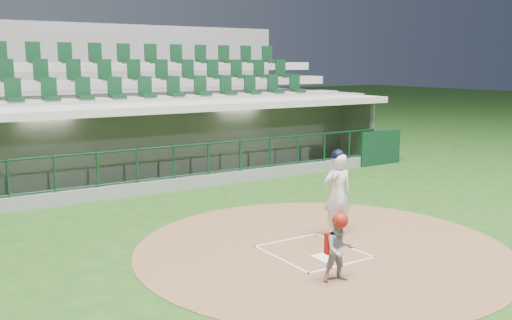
# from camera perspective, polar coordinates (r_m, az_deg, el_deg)

# --- Properties ---
(ground) EXTENTS (120.00, 120.00, 0.00)m
(ground) POSITION_cam_1_polar(r_m,az_deg,el_deg) (11.16, 4.75, -8.78)
(ground) COLOR #1B4112
(ground) RESTS_ON ground
(dirt_circle) EXTENTS (7.20, 7.20, 0.01)m
(dirt_circle) POSITION_cam_1_polar(r_m,az_deg,el_deg) (11.18, 6.61, -8.73)
(dirt_circle) COLOR brown
(dirt_circle) RESTS_ON ground
(home_plate) EXTENTS (0.43, 0.43, 0.02)m
(home_plate) POSITION_cam_1_polar(r_m,az_deg,el_deg) (10.63, 7.06, -9.64)
(home_plate) COLOR white
(home_plate) RESTS_ON dirt_circle
(batter_box_chalk) EXTENTS (1.55, 1.80, 0.01)m
(batter_box_chalk) POSITION_cam_1_polar(r_m,az_deg,el_deg) (10.93, 5.71, -9.10)
(batter_box_chalk) COLOR white
(batter_box_chalk) RESTS_ON ground
(dugout_structure) EXTENTS (16.40, 3.70, 3.00)m
(dugout_structure) POSITION_cam_1_polar(r_m,az_deg,el_deg) (17.67, -10.48, 1.19)
(dugout_structure) COLOR gray
(dugout_structure) RESTS_ON ground
(seating_deck) EXTENTS (17.00, 6.72, 5.15)m
(seating_deck) POSITION_cam_1_polar(r_m,az_deg,el_deg) (20.47, -13.99, 3.50)
(seating_deck) COLOR gray
(seating_deck) RESTS_ON ground
(batter) EXTENTS (0.89, 0.92, 1.78)m
(batter) POSITION_cam_1_polar(r_m,az_deg,el_deg) (11.85, 8.13, -3.19)
(batter) COLOR white
(batter) RESTS_ON dirt_circle
(catcher) EXTENTS (0.61, 0.54, 1.14)m
(catcher) POSITION_cam_1_polar(r_m,az_deg,el_deg) (9.43, 8.32, -8.62)
(catcher) COLOR gray
(catcher) RESTS_ON dirt_circle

